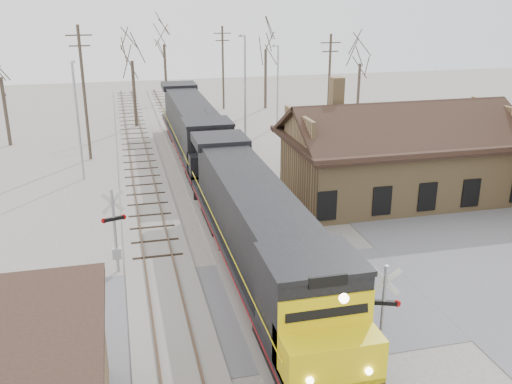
# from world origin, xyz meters

# --- Properties ---
(ground) EXTENTS (140.00, 140.00, 0.00)m
(ground) POSITION_xyz_m (0.00, 0.00, 0.00)
(ground) COLOR #A39E93
(ground) RESTS_ON ground
(road) EXTENTS (60.00, 9.00, 0.03)m
(road) POSITION_xyz_m (0.00, 0.00, 0.01)
(road) COLOR slate
(road) RESTS_ON ground
(track_main) EXTENTS (3.40, 90.00, 0.24)m
(track_main) POSITION_xyz_m (0.00, 15.00, 0.07)
(track_main) COLOR #A39E93
(track_main) RESTS_ON ground
(track_siding) EXTENTS (3.40, 90.00, 0.24)m
(track_siding) POSITION_xyz_m (-4.50, 15.00, 0.07)
(track_siding) COLOR #A39E93
(track_siding) RESTS_ON ground
(depot) EXTENTS (15.20, 9.31, 7.90)m
(depot) POSITION_xyz_m (11.99, 12.00, 2.41)
(depot) COLOR #9D7E51
(depot) RESTS_ON ground
(locomotive_lead) EXTENTS (3.23, 21.60, 4.80)m
(locomotive_lead) POSITION_xyz_m (0.00, 2.32, 2.52)
(locomotive_lead) COLOR black
(locomotive_lead) RESTS_ON ground
(locomotive_trailing) EXTENTS (3.23, 21.60, 4.54)m
(locomotive_trailing) POSITION_xyz_m (0.00, 24.20, 2.52)
(locomotive_trailing) COLOR black
(locomotive_trailing) RESTS_ON ground
(crossbuck_near) EXTENTS (1.14, 0.50, 4.17)m
(crossbuck_near) POSITION_xyz_m (2.67, -5.11, 1.95)
(crossbuck_near) COLOR #A5A8AD
(crossbuck_near) RESTS_ON ground
(crossbuck_far) EXTENTS (1.20, 0.43, 4.30)m
(crossbuck_far) POSITION_xyz_m (-6.53, 5.06, 2.00)
(crossbuck_far) COLOR #A5A8AD
(crossbuck_far) RESTS_ON ground
(streetlight_a) EXTENTS (0.25, 2.04, 8.55)m
(streetlight_a) POSITION_xyz_m (-8.74, 20.93, 4.81)
(streetlight_a) COLOR #A5A8AD
(streetlight_a) RESTS_ON ground
(streetlight_b) EXTENTS (0.25, 2.04, 9.84)m
(streetlight_b) POSITION_xyz_m (4.45, 24.84, 5.46)
(streetlight_b) COLOR #A5A8AD
(streetlight_b) RESTS_ON ground
(streetlight_c) EXTENTS (0.25, 2.04, 8.13)m
(streetlight_c) POSITION_xyz_m (9.94, 34.29, 4.59)
(streetlight_c) COLOR #A5A8AD
(streetlight_c) RESTS_ON ground
(utility_pole_a) EXTENTS (2.00, 0.24, 10.74)m
(utility_pole_a) POSITION_xyz_m (-8.39, 26.18, 5.60)
(utility_pole_a) COLOR #382D23
(utility_pole_a) RESTS_ON ground
(utility_pole_b) EXTENTS (2.00, 0.24, 9.45)m
(utility_pole_b) POSITION_xyz_m (6.37, 44.74, 4.94)
(utility_pole_b) COLOR #382D23
(utility_pole_b) RESTS_ON ground
(utility_pole_c) EXTENTS (2.00, 0.24, 9.38)m
(utility_pole_c) POSITION_xyz_m (14.03, 30.53, 4.91)
(utility_pole_c) COLOR #382D23
(utility_pole_c) RESTS_ON ground
(tree_b) EXTENTS (4.44, 4.44, 10.89)m
(tree_b) POSITION_xyz_m (-4.14, 37.27, 7.75)
(tree_b) COLOR #382D23
(tree_b) RESTS_ON ground
(tree_c) EXTENTS (4.69, 4.69, 11.50)m
(tree_c) POSITION_xyz_m (0.26, 50.90, 8.19)
(tree_c) COLOR #382D23
(tree_c) RESTS_ON ground
(tree_d) EXTENTS (4.56, 4.56, 11.18)m
(tree_d) POSITION_xyz_m (11.25, 43.92, 7.96)
(tree_d) COLOR #382D23
(tree_d) RESTS_ON ground
(tree_e) EXTENTS (3.85, 3.85, 9.44)m
(tree_e) POSITION_xyz_m (19.92, 36.80, 6.72)
(tree_e) COLOR #382D23
(tree_e) RESTS_ON ground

